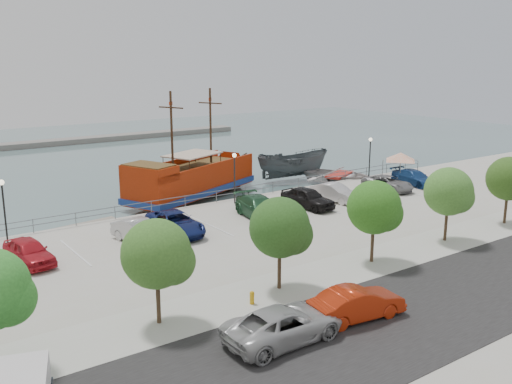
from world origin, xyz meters
TOP-DOWN VIEW (x-y plane):
  - ground at (0.00, 0.00)m, footprint 160.00×160.00m
  - street at (0.00, -16.00)m, footprint 100.00×8.00m
  - sidewalk at (0.00, -10.00)m, footprint 100.00×4.00m
  - seawall_railing at (0.00, 7.80)m, footprint 50.00×0.06m
  - far_shore at (10.00, 55.00)m, footprint 40.00×3.00m
  - pirate_ship at (1.03, 14.17)m, footprint 16.93×10.57m
  - patrol_boat at (12.54, 14.31)m, footprint 8.39×5.37m
  - speedboat at (15.20, 9.88)m, footprint 7.75×8.78m
  - dock_west at (-12.64, 9.20)m, footprint 7.52×3.13m
  - dock_mid at (7.20, 9.20)m, footprint 6.81×2.42m
  - dock_east at (17.46, 9.20)m, footprint 7.22×3.89m
  - canopy_tent at (18.52, 4.75)m, footprint 4.08×4.08m
  - street_van at (-11.32, -14.63)m, footprint 5.54×2.56m
  - street_sedan at (-7.21, -14.94)m, footprint 4.88×2.24m
  - fire_hydrant at (-10.32, -10.80)m, footprint 0.25×0.25m
  - lamp_post_left at (-18.00, 6.50)m, footprint 0.36×0.36m
  - lamp_post_mid at (0.00, 6.50)m, footprint 0.36×0.36m
  - lamp_post_right at (16.00, 6.50)m, footprint 0.36×0.36m
  - tree_b at (-14.85, -10.07)m, footprint 3.30×3.20m
  - tree_c at (-7.85, -10.07)m, footprint 3.30×3.20m
  - tree_d at (-0.85, -10.07)m, footprint 3.30×3.20m
  - tree_e at (6.15, -10.07)m, footprint 3.30×3.20m
  - tree_f at (13.15, -10.07)m, footprint 3.30×3.20m
  - parked_car_a at (-17.83, 1.54)m, footprint 2.46×4.72m
  - parked_car_b at (-10.81, 1.41)m, footprint 2.51×4.90m
  - parked_car_c at (-7.99, 1.83)m, footprint 2.81×5.69m
  - parked_car_d at (-0.84, 1.73)m, footprint 3.18×5.92m
  - parked_car_e at (4.07, 1.89)m, footprint 2.51×5.11m
  - parked_car_f at (7.40, 2.18)m, footprint 2.19×4.71m
  - parked_car_g at (14.13, 2.35)m, footprint 2.78×5.11m
  - parked_car_h at (17.93, 2.45)m, footprint 2.36×5.10m

SIDE VIEW (x-z plane):
  - ground at x=0.00m, z-range -1.00..-1.00m
  - dock_mid at x=7.20m, z-range -1.00..-0.62m
  - dock_east at x=17.46m, z-range -1.00..-0.60m
  - dock_west at x=-12.64m, z-range -1.00..-0.58m
  - far_shore at x=10.00m, z-range -1.00..-0.20m
  - speedboat at x=15.20m, z-range -1.00..0.51m
  - street at x=0.00m, z-range -0.01..0.03m
  - sidewalk at x=0.00m, z-range -0.01..0.04m
  - fire_hydrant at x=-10.32m, z-range 0.03..0.75m
  - patrol_boat at x=12.54m, z-range -1.00..2.04m
  - seawall_railing at x=0.00m, z-range 0.03..1.03m
  - parked_car_g at x=14.13m, z-range 0.00..1.36m
  - parked_car_h at x=17.93m, z-range 0.00..1.44m
  - parked_car_f at x=7.40m, z-range 0.00..1.50m
  - parked_car_a at x=-17.83m, z-range 0.00..1.53m
  - parked_car_b at x=-10.81m, z-range 0.00..1.54m
  - street_van at x=-11.32m, z-range 0.00..1.54m
  - pirate_ship at x=1.03m, z-range -4.52..6.06m
  - street_sedan at x=-7.21m, z-range 0.00..1.55m
  - parked_car_c at x=-7.99m, z-range 0.00..1.55m
  - parked_car_d at x=-0.84m, z-range 0.00..1.63m
  - parked_car_e at x=4.07m, z-range 0.00..1.68m
  - canopy_tent at x=18.52m, z-range 1.19..4.40m
  - lamp_post_left at x=-18.00m, z-range 0.80..5.08m
  - lamp_post_mid at x=0.00m, z-range 0.80..5.08m
  - lamp_post_right at x=16.00m, z-range 0.80..5.08m
  - tree_b at x=-14.85m, z-range 0.80..5.80m
  - tree_c at x=-7.85m, z-range 0.80..5.80m
  - tree_d at x=-0.85m, z-range 0.80..5.80m
  - tree_e at x=6.15m, z-range 0.80..5.80m
  - tree_f at x=13.15m, z-range 0.80..5.80m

